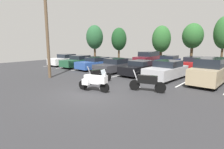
{
  "coord_description": "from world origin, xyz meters",
  "views": [
    {
      "loc": [
        7.6,
        -7.24,
        3.01
      ],
      "look_at": [
        -0.16,
        2.18,
        0.83
      ],
      "focal_mm": 28.76,
      "sensor_mm": 36.0,
      "label": 1
    }
  ],
  "objects_px": {
    "motorcycle_second": "(147,82)",
    "car_far_maroon": "(148,58)",
    "car_charcoal": "(114,66)",
    "car_green": "(79,61)",
    "car_far_navy": "(168,61)",
    "car_far_grey": "(222,65)",
    "motorcycle_third": "(98,75)",
    "car_tan": "(210,71)",
    "car_white": "(65,60)",
    "car_far_red": "(193,63)",
    "utility_pole": "(47,32)",
    "car_black": "(140,68)",
    "car_silver": "(166,70)",
    "motorcycle_touring": "(95,81)",
    "car_blue": "(96,63)"
  },
  "relations": [
    {
      "from": "motorcycle_second",
      "to": "car_far_maroon",
      "type": "bearing_deg",
      "value": 118.2
    },
    {
      "from": "motorcycle_second",
      "to": "car_charcoal",
      "type": "relative_size",
      "value": 0.52
    },
    {
      "from": "car_green",
      "to": "car_far_navy",
      "type": "relative_size",
      "value": 1.03
    },
    {
      "from": "car_far_grey",
      "to": "motorcycle_third",
      "type": "bearing_deg",
      "value": -117.84
    },
    {
      "from": "car_tan",
      "to": "car_far_grey",
      "type": "relative_size",
      "value": 1.08
    },
    {
      "from": "car_tan",
      "to": "car_far_maroon",
      "type": "relative_size",
      "value": 0.95
    },
    {
      "from": "car_white",
      "to": "motorcycle_third",
      "type": "bearing_deg",
      "value": -24.51
    },
    {
      "from": "car_tan",
      "to": "car_far_red",
      "type": "xyz_separation_m",
      "value": [
        -3.1,
        6.88,
        -0.23
      ]
    },
    {
      "from": "utility_pole",
      "to": "car_green",
      "type": "bearing_deg",
      "value": 118.95
    },
    {
      "from": "motorcycle_second",
      "to": "car_far_grey",
      "type": "height_order",
      "value": "car_far_grey"
    },
    {
      "from": "car_green",
      "to": "car_far_navy",
      "type": "bearing_deg",
      "value": 38.83
    },
    {
      "from": "motorcycle_third",
      "to": "car_far_grey",
      "type": "bearing_deg",
      "value": 62.16
    },
    {
      "from": "car_green",
      "to": "utility_pole",
      "type": "distance_m",
      "value": 7.58
    },
    {
      "from": "motorcycle_second",
      "to": "car_far_maroon",
      "type": "distance_m",
      "value": 13.29
    },
    {
      "from": "motorcycle_third",
      "to": "car_far_red",
      "type": "height_order",
      "value": "car_far_red"
    },
    {
      "from": "car_white",
      "to": "car_black",
      "type": "distance_m",
      "value": 11.41
    },
    {
      "from": "motorcycle_second",
      "to": "car_black",
      "type": "xyz_separation_m",
      "value": [
        -3.42,
        4.91,
        0.05
      ]
    },
    {
      "from": "car_charcoal",
      "to": "car_far_grey",
      "type": "xyz_separation_m",
      "value": [
        8.44,
        7.28,
        0.05
      ]
    },
    {
      "from": "car_charcoal",
      "to": "car_far_red",
      "type": "xyz_separation_m",
      "value": [
        5.6,
        7.23,
        0.04
      ]
    },
    {
      "from": "motorcycle_third",
      "to": "car_black",
      "type": "relative_size",
      "value": 0.5
    },
    {
      "from": "car_silver",
      "to": "car_far_navy",
      "type": "bearing_deg",
      "value": 111.14
    },
    {
      "from": "car_charcoal",
      "to": "motorcycle_touring",
      "type": "bearing_deg",
      "value": -60.77
    },
    {
      "from": "motorcycle_third",
      "to": "car_green",
      "type": "relative_size",
      "value": 0.53
    },
    {
      "from": "motorcycle_third",
      "to": "car_tan",
      "type": "bearing_deg",
      "value": 37.18
    },
    {
      "from": "car_blue",
      "to": "utility_pole",
      "type": "height_order",
      "value": "utility_pole"
    },
    {
      "from": "car_far_grey",
      "to": "car_far_navy",
      "type": "bearing_deg",
      "value": -179.06
    },
    {
      "from": "utility_pole",
      "to": "car_silver",
      "type": "bearing_deg",
      "value": 35.81
    },
    {
      "from": "car_tan",
      "to": "car_far_grey",
      "type": "distance_m",
      "value": 6.94
    },
    {
      "from": "car_silver",
      "to": "car_tan",
      "type": "xyz_separation_m",
      "value": [
        3.17,
        0.33,
        0.21
      ]
    },
    {
      "from": "car_charcoal",
      "to": "car_green",
      "type": "bearing_deg",
      "value": 177.57
    },
    {
      "from": "car_black",
      "to": "car_far_navy",
      "type": "bearing_deg",
      "value": 90.03
    },
    {
      "from": "car_green",
      "to": "car_far_grey",
      "type": "xyz_separation_m",
      "value": [
        14.31,
        7.03,
        0.02
      ]
    },
    {
      "from": "motorcycle_third",
      "to": "car_silver",
      "type": "distance_m",
      "value": 5.71
    },
    {
      "from": "car_silver",
      "to": "car_far_grey",
      "type": "bearing_deg",
      "value": 68.08
    },
    {
      "from": "car_blue",
      "to": "car_charcoal",
      "type": "xyz_separation_m",
      "value": [
        2.99,
        -0.45,
        -0.0
      ]
    },
    {
      "from": "car_silver",
      "to": "utility_pole",
      "type": "distance_m",
      "value": 10.4
    },
    {
      "from": "motorcycle_third",
      "to": "utility_pole",
      "type": "distance_m",
      "value": 5.82
    },
    {
      "from": "car_green",
      "to": "car_black",
      "type": "bearing_deg",
      "value": 1.37
    },
    {
      "from": "car_blue",
      "to": "car_far_red",
      "type": "xyz_separation_m",
      "value": [
        8.59,
        6.77,
        0.04
      ]
    },
    {
      "from": "car_green",
      "to": "motorcycle_third",
      "type": "bearing_deg",
      "value": -31.12
    },
    {
      "from": "car_far_maroon",
      "to": "car_far_grey",
      "type": "distance_m",
      "value": 8.55
    },
    {
      "from": "car_far_grey",
      "to": "car_tan",
      "type": "bearing_deg",
      "value": -87.92
    },
    {
      "from": "motorcycle_third",
      "to": "car_far_maroon",
      "type": "relative_size",
      "value": 0.47
    },
    {
      "from": "car_silver",
      "to": "motorcycle_third",
      "type": "bearing_deg",
      "value": -125.97
    },
    {
      "from": "utility_pole",
      "to": "car_white",
      "type": "bearing_deg",
      "value": 135.03
    },
    {
      "from": "car_green",
      "to": "car_black",
      "type": "height_order",
      "value": "car_green"
    },
    {
      "from": "motorcycle_second",
      "to": "car_far_red",
      "type": "distance_m",
      "value": 11.7
    },
    {
      "from": "motorcycle_third",
      "to": "utility_pole",
      "type": "relative_size",
      "value": 0.32
    },
    {
      "from": "motorcycle_second",
      "to": "car_far_grey",
      "type": "xyz_separation_m",
      "value": [
        2.27,
        11.73,
        0.11
      ]
    },
    {
      "from": "car_far_maroon",
      "to": "car_far_grey",
      "type": "relative_size",
      "value": 1.13
    }
  ]
}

